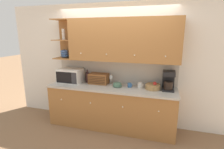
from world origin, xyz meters
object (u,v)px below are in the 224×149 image
object	(u,v)px
wine_glass	(111,78)
mug_blue_second	(130,85)
microwave	(71,76)
fruit_basket	(153,87)
mug	(140,85)
coffee_maker	(168,80)
bread_box	(99,79)
wine_bottle	(87,77)
bowl_stack_on_counter	(117,85)

from	to	relation	value
wine_glass	mug_blue_second	bearing A→B (deg)	-9.76
microwave	fruit_basket	xyz separation A→B (m)	(1.80, 0.01, -0.10)
mug	coffee_maker	xyz separation A→B (m)	(0.54, 0.02, 0.14)
microwave	bread_box	distance (m)	0.65
coffee_maker	wine_glass	bearing A→B (deg)	178.59
bread_box	mug_blue_second	bearing A→B (deg)	-5.92
wine_glass	coffee_maker	xyz separation A→B (m)	(1.17, -0.03, 0.04)
wine_glass	fruit_basket	world-z (taller)	wine_glass
wine_bottle	wine_glass	distance (m)	0.55
microwave	coffee_maker	size ratio (longest dim) A/B	1.38
wine_bottle	mug	xyz separation A→B (m)	(1.19, -0.06, -0.08)
coffee_maker	bread_box	bearing A→B (deg)	178.88
bread_box	fruit_basket	world-z (taller)	bread_box
bread_box	bowl_stack_on_counter	size ratio (longest dim) A/B	2.12
bowl_stack_on_counter	mug	xyz separation A→B (m)	(0.45, 0.08, 0.01)
wine_bottle	mug_blue_second	xyz separation A→B (m)	(0.98, -0.08, -0.09)
bread_box	fruit_basket	xyz separation A→B (m)	(1.16, -0.07, -0.06)
wine_bottle	bread_box	xyz separation A→B (m)	(0.28, -0.01, -0.02)
mug_blue_second	fruit_basket	size ratio (longest dim) A/B	0.32
wine_glass	coffee_maker	distance (m)	1.17
wine_glass	bowl_stack_on_counter	bearing A→B (deg)	-35.22
bowl_stack_on_counter	fruit_basket	xyz separation A→B (m)	(0.71, 0.06, 0.01)
wine_bottle	mug	bearing A→B (deg)	-2.73
microwave	mug	world-z (taller)	microwave
mug_blue_second	mug	size ratio (longest dim) A/B	0.85
microwave	bowl_stack_on_counter	world-z (taller)	microwave
microwave	wine_bottle	bearing A→B (deg)	14.22
coffee_maker	wine_bottle	bearing A→B (deg)	178.66
wine_bottle	mug_blue_second	world-z (taller)	wine_bottle
wine_bottle	fruit_basket	size ratio (longest dim) A/B	1.01
mug	wine_glass	bearing A→B (deg)	175.93
wine_bottle	mug	distance (m)	1.19
microwave	bowl_stack_on_counter	bearing A→B (deg)	-2.49
microwave	bowl_stack_on_counter	distance (m)	1.10
coffee_maker	mug	bearing A→B (deg)	-178.27
bread_box	coffee_maker	bearing A→B (deg)	-1.12
wine_bottle	bread_box	bearing A→B (deg)	-2.49
wine_bottle	bowl_stack_on_counter	world-z (taller)	wine_bottle
mug	fruit_basket	bearing A→B (deg)	-6.33
bowl_stack_on_counter	microwave	bearing A→B (deg)	177.51
mug_blue_second	bowl_stack_on_counter	bearing A→B (deg)	-167.26
wine_glass	mug	bearing A→B (deg)	-4.07
wine_glass	mug	world-z (taller)	wine_glass
fruit_basket	microwave	bearing A→B (deg)	-179.77
bread_box	mug_blue_second	world-z (taller)	bread_box
mug_blue_second	mug	world-z (taller)	mug
bowl_stack_on_counter	mug_blue_second	world-z (taller)	bowl_stack_on_counter
bread_box	mug	size ratio (longest dim) A/B	3.87
bowl_stack_on_counter	mug_blue_second	bearing A→B (deg)	12.74
mug	coffee_maker	size ratio (longest dim) A/B	0.28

